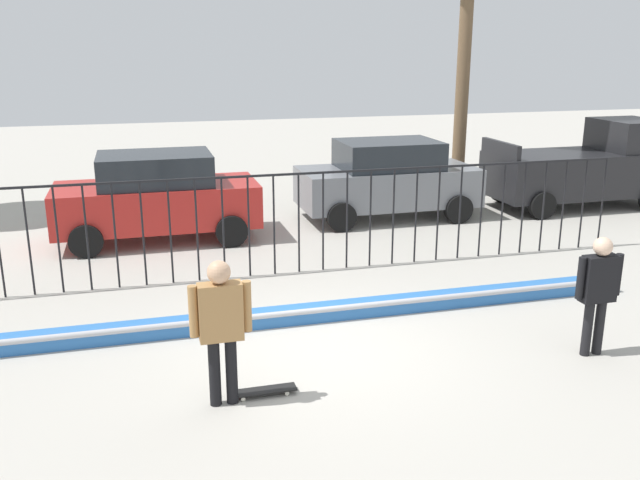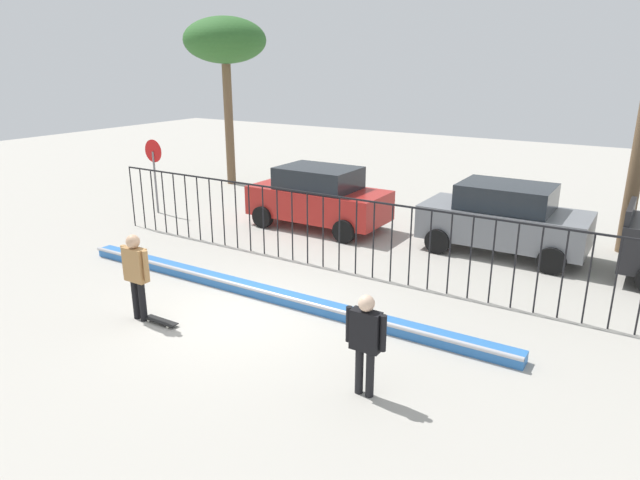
{
  "view_description": "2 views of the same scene",
  "coord_description": "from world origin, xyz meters",
  "px_view_note": "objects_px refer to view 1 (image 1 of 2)",
  "views": [
    {
      "loc": [
        -2.35,
        -8.5,
        4.14
      ],
      "look_at": [
        0.48,
        1.9,
        1.03
      ],
      "focal_mm": 38.25,
      "sensor_mm": 36.0,
      "label": 1
    },
    {
      "loc": [
        6.99,
        -7.99,
        5.0
      ],
      "look_at": [
        0.81,
        1.92,
        1.24
      ],
      "focal_mm": 31.44,
      "sensor_mm": 36.0,
      "label": 2
    }
  ],
  "objects_px": {
    "pickup_truck": "(586,167)",
    "parked_car_red": "(157,196)",
    "parked_car_gray": "(388,179)",
    "skateboarder": "(221,320)",
    "camera_operator": "(598,285)",
    "skateboard": "(264,391)"
  },
  "relations": [
    {
      "from": "skateboarder",
      "to": "camera_operator",
      "type": "height_order",
      "value": "skateboarder"
    },
    {
      "from": "skateboard",
      "to": "pickup_truck",
      "type": "bearing_deg",
      "value": 48.08
    },
    {
      "from": "parked_car_red",
      "to": "parked_car_gray",
      "type": "distance_m",
      "value": 5.54
    },
    {
      "from": "skateboard",
      "to": "parked_car_red",
      "type": "bearing_deg",
      "value": 107.48
    },
    {
      "from": "skateboarder",
      "to": "camera_operator",
      "type": "relative_size",
      "value": 1.06
    },
    {
      "from": "skateboarder",
      "to": "parked_car_red",
      "type": "xyz_separation_m",
      "value": [
        -0.44,
        7.47,
        -0.1
      ]
    },
    {
      "from": "camera_operator",
      "to": "pickup_truck",
      "type": "xyz_separation_m",
      "value": [
        5.44,
        7.83,
        0.03
      ]
    },
    {
      "from": "camera_operator",
      "to": "parked_car_red",
      "type": "xyz_separation_m",
      "value": [
        -5.52,
        7.46,
        -0.04
      ]
    },
    {
      "from": "skateboarder",
      "to": "pickup_truck",
      "type": "xyz_separation_m",
      "value": [
        10.52,
        7.84,
        -0.04
      ]
    },
    {
      "from": "skateboarder",
      "to": "pickup_truck",
      "type": "height_order",
      "value": "pickup_truck"
    },
    {
      "from": "pickup_truck",
      "to": "parked_car_red",
      "type": "bearing_deg",
      "value": -178.37
    },
    {
      "from": "skateboarder",
      "to": "parked_car_red",
      "type": "height_order",
      "value": "parked_car_red"
    },
    {
      "from": "parked_car_red",
      "to": "parked_car_gray",
      "type": "bearing_deg",
      "value": 1.16
    },
    {
      "from": "parked_car_red",
      "to": "pickup_truck",
      "type": "distance_m",
      "value": 10.97
    },
    {
      "from": "skateboarder",
      "to": "parked_car_gray",
      "type": "xyz_separation_m",
      "value": [
        5.08,
        8.02,
        -0.1
      ]
    },
    {
      "from": "parked_car_red",
      "to": "parked_car_gray",
      "type": "height_order",
      "value": "same"
    },
    {
      "from": "parked_car_red",
      "to": "pickup_truck",
      "type": "bearing_deg",
      "value": -2.57
    },
    {
      "from": "parked_car_gray",
      "to": "skateboard",
      "type": "bearing_deg",
      "value": -117.48
    },
    {
      "from": "skateboarder",
      "to": "parked_car_gray",
      "type": "relative_size",
      "value": 0.42
    },
    {
      "from": "parked_car_gray",
      "to": "pickup_truck",
      "type": "xyz_separation_m",
      "value": [
        5.44,
        -0.18,
        0.06
      ]
    },
    {
      "from": "camera_operator",
      "to": "parked_car_red",
      "type": "bearing_deg",
      "value": -39.82
    },
    {
      "from": "parked_car_red",
      "to": "pickup_truck",
      "type": "xyz_separation_m",
      "value": [
        10.96,
        0.37,
        0.06
      ]
    }
  ]
}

